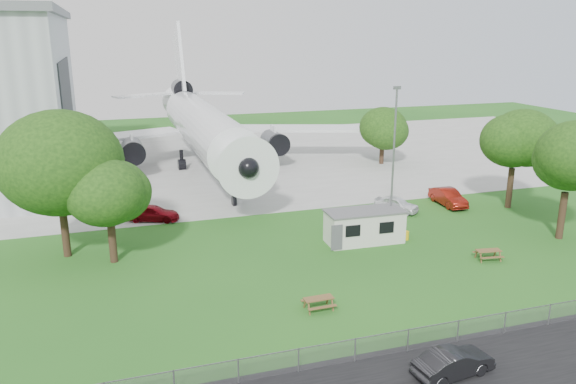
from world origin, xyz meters
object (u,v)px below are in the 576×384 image
object	(u,v)px
airliner	(202,124)
site_cabin	(365,226)
car_centre_sedan	(453,363)
picnic_west	(318,309)
picnic_east	(488,260)

from	to	relation	value
airliner	site_cabin	size ratio (longest dim) A/B	7.03
airliner	site_cabin	xyz separation A→B (m)	(7.72, -30.09, -3.96)
site_cabin	airliner	bearing A→B (deg)	104.39
airliner	site_cabin	world-z (taller)	airliner
car_centre_sedan	site_cabin	bearing A→B (deg)	-19.85
picnic_west	site_cabin	bearing A→B (deg)	50.28
airliner	picnic_west	bearing A→B (deg)	-89.66
airliner	picnic_east	bearing A→B (deg)	-67.82
picnic_west	car_centre_sedan	size ratio (longest dim) A/B	0.43
picnic_west	car_centre_sedan	world-z (taller)	car_centre_sedan
site_cabin	picnic_west	world-z (taller)	site_cabin
airliner	picnic_west	size ratio (longest dim) A/B	26.52
picnic_west	picnic_east	world-z (taller)	same
picnic_west	airliner	bearing A→B (deg)	88.86
picnic_east	car_centre_sedan	world-z (taller)	car_centre_sedan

